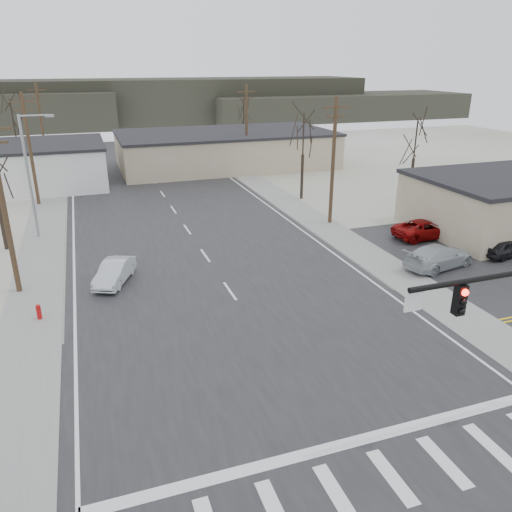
{
  "coord_description": "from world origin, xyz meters",
  "views": [
    {
      "loc": [
        -7.12,
        -17.16,
        12.41
      ],
      "look_at": [
        1.11,
        6.59,
        2.6
      ],
      "focal_mm": 35.0,
      "sensor_mm": 36.0,
      "label": 1
    }
  ],
  "objects": [
    {
      "name": "hill_center",
      "position": [
        15.0,
        96.0,
        4.5
      ],
      "size": [
        80.0,
        18.0,
        9.0
      ],
      "primitive_type": "cube",
      "color": "#333026",
      "rests_on": "ground"
    },
    {
      "name": "tree_right_far",
      "position": [
        15.0,
        52.0,
        5.58
      ],
      "size": [
        3.52,
        3.52,
        7.84
      ],
      "color": "black",
      "rests_on": "ground"
    },
    {
      "name": "car_far_b",
      "position": [
        -5.45,
        57.26,
        0.68
      ],
      "size": [
        2.36,
        3.96,
        1.26
      ],
      "primitive_type": "imported",
      "rotation": [
        0.0,
        0.0,
        -0.25
      ],
      "color": "black",
      "rests_on": "main_road"
    },
    {
      "name": "car_parked_red",
      "position": [
        16.49,
        12.23,
        0.72
      ],
      "size": [
        5.04,
        2.47,
        1.38
      ],
      "primitive_type": "imported",
      "rotation": [
        0.0,
        0.0,
        1.61
      ],
      "color": "#7D0606",
      "rests_on": "parking_lot"
    },
    {
      "name": "sidewalk_right",
      "position": [
        10.6,
        20.0,
        0.03
      ],
      "size": [
        3.0,
        90.0,
        0.06
      ],
      "primitive_type": "cube",
      "color": "gray",
      "rests_on": "ground"
    },
    {
      "name": "upole_left_d",
      "position": [
        -11.5,
        52.0,
        5.22
      ],
      "size": [
        2.2,
        0.3,
        10.0
      ],
      "color": "#4A3522",
      "rests_on": "ground"
    },
    {
      "name": "building_right_far",
      "position": [
        10.0,
        44.0,
        2.15
      ],
      "size": [
        26.3,
        14.3,
        4.3
      ],
      "color": "tan",
      "rests_on": "ground"
    },
    {
      "name": "building_lot",
      "position": [
        24.0,
        12.0,
        2.16
      ],
      "size": [
        14.3,
        10.3,
        4.3
      ],
      "color": "tan",
      "rests_on": "ground"
    },
    {
      "name": "upole_right_b",
      "position": [
        11.5,
        40.0,
        5.22
      ],
      "size": [
        2.2,
        0.3,
        10.0
      ],
      "color": "#4A3522",
      "rests_on": "ground"
    },
    {
      "name": "sedan_crossing",
      "position": [
        -6.15,
        11.44,
        0.71
      ],
      "size": [
        2.92,
        4.25,
        1.33
      ],
      "primitive_type": "imported",
      "rotation": [
        0.0,
        0.0,
        -0.42
      ],
      "color": "#B4BBC0",
      "rests_on": "main_road"
    },
    {
      "name": "tree_left_far",
      "position": [
        -14.0,
        46.0,
        6.28
      ],
      "size": [
        3.96,
        3.96,
        8.82
      ],
      "color": "black",
      "rests_on": "ground"
    },
    {
      "name": "tree_right_mid",
      "position": [
        12.5,
        26.0,
        5.93
      ],
      "size": [
        3.74,
        3.74,
        8.33
      ],
      "color": "black",
      "rests_on": "ground"
    },
    {
      "name": "car_parked_dark_a",
      "position": [
        19.29,
        7.19,
        0.67
      ],
      "size": [
        3.87,
        1.97,
        1.26
      ],
      "primitive_type": "imported",
      "rotation": [
        0.0,
        0.0,
        1.7
      ],
      "color": "black",
      "rests_on": "parking_lot"
    },
    {
      "name": "fire_hydrant",
      "position": [
        -10.2,
        8.0,
        0.45
      ],
      "size": [
        0.24,
        0.24,
        0.87
      ],
      "color": "#A50C0C",
      "rests_on": "ground"
    },
    {
      "name": "upole_right_a",
      "position": [
        11.5,
        18.0,
        5.22
      ],
      "size": [
        2.2,
        0.3,
        10.0
      ],
      "color": "#4A3522",
      "rests_on": "ground"
    },
    {
      "name": "streetlight_main",
      "position": [
        -10.8,
        22.0,
        5.09
      ],
      "size": [
        2.4,
        0.25,
        9.0
      ],
      "color": "gray",
      "rests_on": "ground"
    },
    {
      "name": "sidewalk_left",
      "position": [
        -10.6,
        20.0,
        0.03
      ],
      "size": [
        3.0,
        90.0,
        0.06
      ],
      "primitive_type": "cube",
      "color": "gray",
      "rests_on": "ground"
    },
    {
      "name": "ground",
      "position": [
        0.0,
        0.0,
        0.0
      ],
      "size": [
        140.0,
        140.0,
        0.0
      ],
      "primitive_type": "plane",
      "color": "silver",
      "rests_on": "ground"
    },
    {
      "name": "hill_right",
      "position": [
        50.0,
        90.0,
        2.75
      ],
      "size": [
        60.0,
        18.0,
        5.5
      ],
      "primitive_type": "cube",
      "color": "#333026",
      "rests_on": "ground"
    },
    {
      "name": "car_parked_silver",
      "position": [
        13.69,
        7.09,
        0.77
      ],
      "size": [
        5.41,
        3.1,
        1.48
      ],
      "primitive_type": "imported",
      "rotation": [
        0.0,
        0.0,
        1.78
      ],
      "color": "#9DA4A7",
      "rests_on": "parking_lot"
    },
    {
      "name": "upole_left_b",
      "position": [
        -11.5,
        12.0,
        5.22
      ],
      "size": [
        2.2,
        0.3,
        10.0
      ],
      "color": "#4A3522",
      "rests_on": "ground"
    },
    {
      "name": "cross_road",
      "position": [
        0.0,
        0.0,
        0.02
      ],
      "size": [
        90.0,
        10.0,
        0.04
      ],
      "primitive_type": "cube",
      "color": "black",
      "rests_on": "ground"
    },
    {
      "name": "tree_lot",
      "position": [
        22.0,
        22.0,
        5.58
      ],
      "size": [
        3.52,
        3.52,
        7.84
      ],
      "color": "black",
      "rests_on": "ground"
    },
    {
      "name": "main_road",
      "position": [
        0.0,
        15.0,
        0.02
      ],
      "size": [
        18.0,
        110.0,
        0.05
      ],
      "primitive_type": "cube",
      "color": "black",
      "rests_on": "ground"
    },
    {
      "name": "upole_left_c",
      "position": [
        -11.5,
        32.0,
        5.22
      ],
      "size": [
        2.2,
        0.3,
        10.0
      ],
      "color": "#4A3522",
      "rests_on": "ground"
    },
    {
      "name": "car_far_a",
      "position": [
        4.63,
        49.06,
        0.82
      ],
      "size": [
        2.5,
        5.49,
        1.56
      ],
      "primitive_type": "imported",
      "rotation": [
        0.0,
        0.0,
        3.08
      ],
      "color": "black",
      "rests_on": "main_road"
    }
  ]
}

